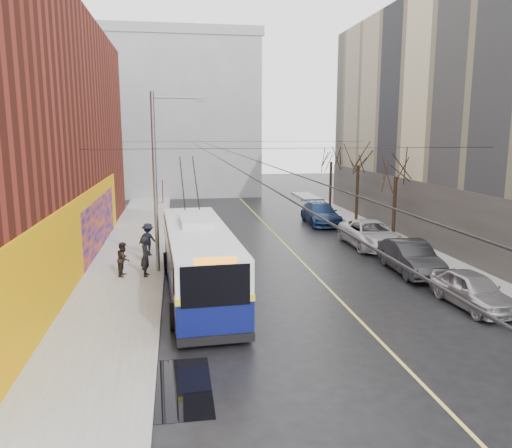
{
  "coord_description": "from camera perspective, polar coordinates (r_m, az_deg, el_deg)",
  "views": [
    {
      "loc": [
        -5.25,
        -14.91,
        7.06
      ],
      "look_at": [
        -1.29,
        9.94,
        2.43
      ],
      "focal_mm": 35.0,
      "sensor_mm": 36.0,
      "label": 1
    }
  ],
  "objects": [
    {
      "name": "sidewalk_left",
      "position": [
        27.93,
        -14.46,
        -4.4
      ],
      "size": [
        4.0,
        60.0,
        0.15
      ],
      "primitive_type": "cube",
      "color": "gray",
      "rests_on": "ground"
    },
    {
      "name": "lane_line",
      "position": [
        30.51,
        3.97,
        -2.98
      ],
      "size": [
        0.12,
        50.0,
        0.01
      ],
      "primitive_type": "cube",
      "color": "#BFB74C",
      "rests_on": "ground"
    },
    {
      "name": "pedestrian_a",
      "position": [
        24.87,
        -12.51,
        -3.67
      ],
      "size": [
        0.51,
        0.74,
        1.93
      ],
      "primitive_type": "imported",
      "rotation": [
        0.0,
        0.0,
        1.49
      ],
      "color": "black",
      "rests_on": "sidewalk_left"
    },
    {
      "name": "trolleybus",
      "position": [
        22.13,
        -6.6,
        -3.91
      ],
      "size": [
        3.31,
        12.31,
        5.78
      ],
      "rotation": [
        0.0,
        0.0,
        0.05
      ],
      "color": "#0A0F4B",
      "rests_on": "ground"
    },
    {
      "name": "following_car",
      "position": [
        35.71,
        -6.73,
        0.17
      ],
      "size": [
        2.33,
        4.58,
        1.49
      ],
      "primitive_type": "imported",
      "rotation": [
        0.0,
        0.0,
        0.13
      ],
      "color": "#9B9B9F",
      "rests_on": "ground"
    },
    {
      "name": "puddle",
      "position": [
        14.92,
        -9.26,
        -17.96
      ],
      "size": [
        2.04,
        3.54,
        0.01
      ],
      "primitive_type": "cube",
      "color": "black",
      "rests_on": "ground"
    },
    {
      "name": "sidewalk_right",
      "position": [
        31.24,
        18.37,
        -3.04
      ],
      "size": [
        2.0,
        60.0,
        0.15
      ],
      "primitive_type": "cube",
      "color": "gray",
      "rests_on": "ground"
    },
    {
      "name": "parked_car_b",
      "position": [
        26.55,
        17.25,
        -3.65
      ],
      "size": [
        1.94,
        5.05,
        1.64
      ],
      "primitive_type": "imported",
      "rotation": [
        0.0,
        0.0,
        -0.04
      ],
      "color": "black",
      "rests_on": "ground"
    },
    {
      "name": "parked_car_c",
      "position": [
        31.92,
        12.97,
        -1.13
      ],
      "size": [
        2.76,
        5.9,
        1.63
      ],
      "primitive_type": "imported",
      "rotation": [
        0.0,
        0.0,
        -0.01
      ],
      "color": "silver",
      "rests_on": "ground"
    },
    {
      "name": "catenary_wires",
      "position": [
        29.81,
        -3.89,
        8.83
      ],
      "size": [
        18.0,
        60.0,
        0.22
      ],
      "color": "black"
    },
    {
      "name": "pedestrian_b",
      "position": [
        25.2,
        -14.9,
        -3.88
      ],
      "size": [
        0.76,
        0.9,
        1.68
      ],
      "primitive_type": "imported",
      "rotation": [
        0.0,
        0.0,
        1.41
      ],
      "color": "black",
      "rests_on": "sidewalk_left"
    },
    {
      "name": "building_far",
      "position": [
        59.93,
        -10.01,
        12.14
      ],
      "size": [
        20.5,
        12.1,
        18.0
      ],
      "color": "gray",
      "rests_on": "ground"
    },
    {
      "name": "tree_far",
      "position": [
        47.15,
        8.61,
        7.98
      ],
      "size": [
        3.2,
        3.2,
        6.57
      ],
      "color": "black",
      "rests_on": "ground"
    },
    {
      "name": "parked_car_a",
      "position": [
        22.35,
        23.52,
        -6.91
      ],
      "size": [
        1.94,
        4.4,
        1.47
      ],
      "primitive_type": "imported",
      "rotation": [
        0.0,
        0.0,
        0.05
      ],
      "color": "#A4A3A7",
      "rests_on": "ground"
    },
    {
      "name": "streetlight_pole",
      "position": [
        25.02,
        -11.11,
        5.15
      ],
      "size": [
        2.65,
        0.6,
        9.0
      ],
      "color": "slate",
      "rests_on": "ground"
    },
    {
      "name": "pedestrian_c",
      "position": [
        29.01,
        -12.23,
        -1.72
      ],
      "size": [
        1.38,
        1.15,
        1.86
      ],
      "primitive_type": "imported",
      "rotation": [
        0.0,
        0.0,
        2.68
      ],
      "color": "black",
      "rests_on": "sidewalk_left"
    },
    {
      "name": "tree_mid",
      "position": [
        40.54,
        11.63,
        7.66
      ],
      "size": [
        3.2,
        3.2,
        6.68
      ],
      "color": "black",
      "rests_on": "ground"
    },
    {
      "name": "pigeons_flying",
      "position": [
        24.85,
        -2.8,
        10.02
      ],
      "size": [
        3.35,
        2.08,
        0.61
      ],
      "color": "slate"
    },
    {
      "name": "ground",
      "position": [
        17.31,
        9.72,
        -13.81
      ],
      "size": [
        140.0,
        140.0,
        0.0
      ],
      "primitive_type": "plane",
      "color": "black",
      "rests_on": "ground"
    },
    {
      "name": "tree_near",
      "position": [
        34.1,
        15.76,
        6.53
      ],
      "size": [
        3.2,
        3.2,
        6.4
      ],
      "color": "black",
      "rests_on": "ground"
    },
    {
      "name": "parked_car_d",
      "position": [
        39.27,
        7.4,
        1.2
      ],
      "size": [
        2.48,
        5.74,
        1.65
      ],
      "primitive_type": "imported",
      "rotation": [
        0.0,
        0.0,
        -0.03
      ],
      "color": "navy",
      "rests_on": "ground"
    }
  ]
}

